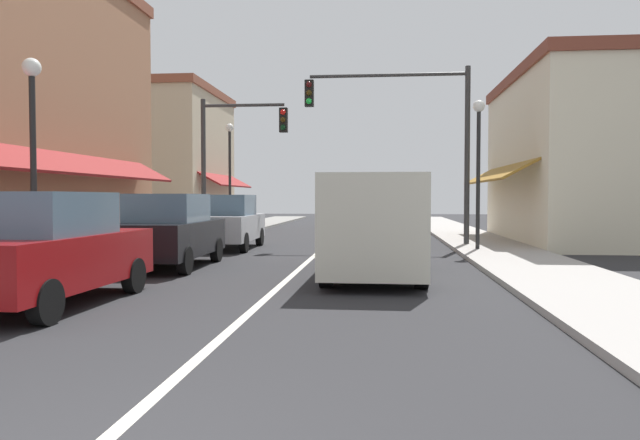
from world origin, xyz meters
TOP-DOWN VIEW (x-y plane):
  - ground_plane at (0.00, 18.00)m, footprint 80.00×80.00m
  - sidewalk_left at (-5.50, 18.00)m, footprint 2.60×56.00m
  - sidewalk_right at (5.50, 18.00)m, footprint 2.60×56.00m
  - lane_center_stripe at (0.00, 18.00)m, footprint 0.14×52.00m
  - storefront_right_block at (9.32, 20.00)m, footprint 6.37×10.20m
  - storefront_far_left at (-8.83, 28.00)m, footprint 5.39×8.20m
  - parked_car_nearest_left at (-3.25, 5.60)m, footprint 1.85×4.13m
  - parked_car_second_left at (-3.14, 10.74)m, footprint 1.85×4.14m
  - parked_car_third_left at (-3.06, 16.02)m, footprint 1.86×4.14m
  - van_in_lane at (1.79, 9.55)m, footprint 2.05×5.20m
  - traffic_signal_mast_arm at (2.93, 17.40)m, footprint 5.57×0.50m
  - traffic_signal_left_corner at (-3.68, 19.02)m, footprint 3.35×0.50m
  - street_lamp_left_near at (-4.88, 7.98)m, footprint 0.36×0.36m
  - street_lamp_right_mid at (4.85, 15.45)m, footprint 0.36×0.36m
  - street_lamp_left_far at (-4.81, 23.14)m, footprint 0.36×0.36m

SIDE VIEW (x-z plane):
  - ground_plane at x=0.00m, z-range 0.00..0.00m
  - lane_center_stripe at x=0.00m, z-range 0.00..0.01m
  - sidewalk_left at x=-5.50m, z-range 0.00..0.12m
  - sidewalk_right at x=5.50m, z-range 0.00..0.12m
  - parked_car_nearest_left at x=-3.25m, z-range -0.01..1.76m
  - parked_car_second_left at x=-3.14m, z-range -0.01..1.76m
  - parked_car_third_left at x=-3.06m, z-range -0.01..1.76m
  - van_in_lane at x=1.79m, z-range 0.09..2.21m
  - street_lamp_left_near at x=-4.88m, z-range 0.80..5.20m
  - street_lamp_right_mid at x=4.85m, z-range 0.82..5.45m
  - storefront_right_block at x=9.32m, z-range 0.00..6.34m
  - street_lamp_left_far at x=-4.81m, z-range 0.85..5.83m
  - traffic_signal_left_corner at x=-3.68m, z-range 0.89..6.29m
  - storefront_far_left at x=-8.83m, z-range 0.00..7.43m
  - traffic_signal_mast_arm at x=2.93m, z-range 1.13..7.21m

